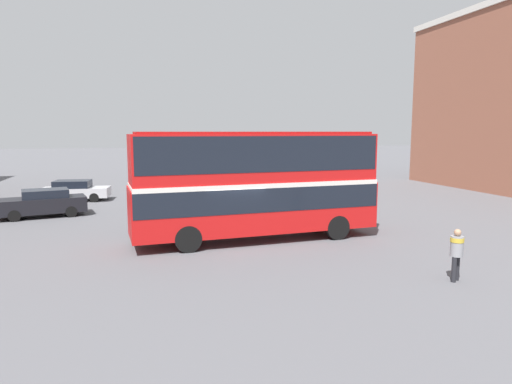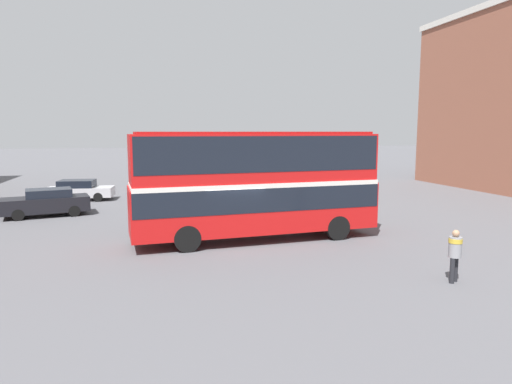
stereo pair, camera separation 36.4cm
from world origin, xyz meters
TOP-DOWN VIEW (x-y plane):
  - ground_plane at (0.00, 0.00)m, footprint 240.00×240.00m
  - double_decker_bus at (1.17, 0.33)m, footprint 10.98×3.29m
  - pedestrian_foreground at (5.95, -6.75)m, footprint 0.58×0.58m
  - parked_car_kerb_near at (-9.05, 8.75)m, footprint 4.88×2.80m
  - parked_car_kerb_far at (-8.08, 14.73)m, footprint 4.67×2.37m

SIDE VIEW (x-z plane):
  - ground_plane at x=0.00m, z-range 0.00..0.00m
  - parked_car_kerb_far at x=-8.08m, z-range 0.01..1.44m
  - parked_car_kerb_near at x=-9.05m, z-range 0.02..1.57m
  - pedestrian_foreground at x=5.95m, z-range 0.19..1.91m
  - double_decker_bus at x=1.17m, z-range 0.35..5.14m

